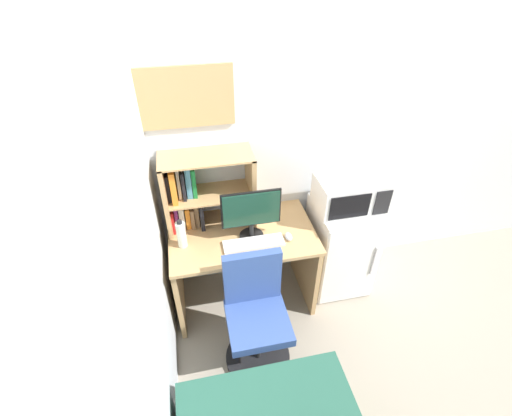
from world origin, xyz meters
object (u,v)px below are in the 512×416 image
object	(u,v)px
monitor	(251,213)
microwave	(350,193)
computer_mouse	(289,237)
mini_fridge	(340,246)
wall_corkboard	(185,98)
water_bottle	(181,234)
hutch_bookshelf	(196,191)
keyboard	(254,243)
desk_chair	(256,319)

from	to	relation	value
monitor	microwave	distance (m)	0.80
monitor	computer_mouse	distance (m)	0.35
mini_fridge	wall_corkboard	xyz separation A→B (m)	(-1.15, 0.28, 1.29)
computer_mouse	wall_corkboard	distance (m)	1.21
computer_mouse	water_bottle	size ratio (longest dim) A/B	0.38
monitor	water_bottle	distance (m)	0.52
hutch_bookshelf	wall_corkboard	xyz separation A→B (m)	(0.01, 0.12, 0.66)
water_bottle	monitor	bearing A→B (deg)	-0.69
wall_corkboard	keyboard	bearing A→B (deg)	-52.08
water_bottle	microwave	bearing A→B (deg)	3.75
computer_mouse	microwave	world-z (taller)	microwave
monitor	mini_fridge	size ratio (longest dim) A/B	0.51
microwave	computer_mouse	bearing A→B (deg)	-162.16
hutch_bookshelf	mini_fridge	bearing A→B (deg)	-7.99
microwave	water_bottle	bearing A→B (deg)	-176.25
monitor	microwave	bearing A→B (deg)	6.56
water_bottle	mini_fridge	xyz separation A→B (m)	(1.30, 0.08, -0.44)
keyboard	mini_fridge	distance (m)	0.88
computer_mouse	wall_corkboard	bearing A→B (deg)	144.18
water_bottle	hutch_bookshelf	bearing A→B (deg)	60.00
monitor	water_bottle	xyz separation A→B (m)	(-0.51, 0.01, -0.12)
monitor	microwave	size ratio (longest dim) A/B	0.83
desk_chair	wall_corkboard	distance (m)	1.59
monitor	mini_fridge	bearing A→B (deg)	6.35
keyboard	computer_mouse	xyz separation A→B (m)	(0.27, 0.01, 0.01)
monitor	water_bottle	bearing A→B (deg)	179.31
keyboard	microwave	xyz separation A→B (m)	(0.80, 0.18, 0.21)
mini_fridge	microwave	xyz separation A→B (m)	(0.00, 0.00, 0.55)
monitor	keyboard	world-z (taller)	monitor
computer_mouse	hutch_bookshelf	bearing A→B (deg)	152.37
keyboard	microwave	size ratio (longest dim) A/B	0.86
hutch_bookshelf	water_bottle	distance (m)	0.34
mini_fridge	computer_mouse	bearing A→B (deg)	-162.46
keyboard	mini_fridge	world-z (taller)	mini_fridge
computer_mouse	mini_fridge	distance (m)	0.66
hutch_bookshelf	monitor	bearing A→B (deg)	-34.51
water_bottle	wall_corkboard	bearing A→B (deg)	68.03
keyboard	wall_corkboard	size ratio (longest dim) A/B	0.70
wall_corkboard	computer_mouse	bearing A→B (deg)	-35.82
water_bottle	desk_chair	distance (m)	0.80
hutch_bookshelf	mini_fridge	world-z (taller)	hutch_bookshelf
wall_corkboard	monitor	bearing A→B (deg)	-45.98
wall_corkboard	desk_chair	bearing A→B (deg)	-70.88
hutch_bookshelf	desk_chair	distance (m)	1.02
microwave	monitor	bearing A→B (deg)	-173.44
computer_mouse	desk_chair	size ratio (longest dim) A/B	0.10
hutch_bookshelf	water_bottle	bearing A→B (deg)	-120.00
monitor	keyboard	distance (m)	0.24
keyboard	desk_chair	bearing A→B (deg)	-99.36
desk_chair	wall_corkboard	xyz separation A→B (m)	(-0.29, 0.85, 1.31)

